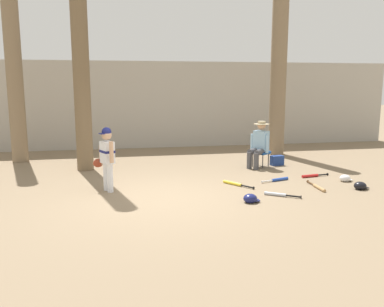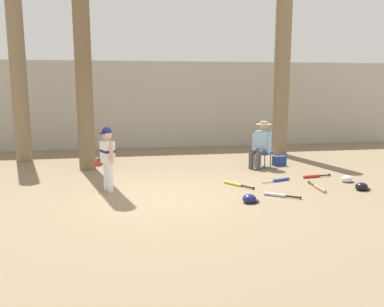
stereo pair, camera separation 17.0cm
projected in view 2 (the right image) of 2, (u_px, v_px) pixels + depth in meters
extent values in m
plane|color=#7F6B51|center=(162.00, 198.00, 7.68)|extent=(60.00, 60.00, 0.00)
cube|color=#ADA89E|center=(144.00, 105.00, 13.62)|extent=(18.00, 0.36, 2.89)
cylinder|color=brown|center=(82.00, 43.00, 9.75)|extent=(0.41, 0.41, 6.25)
cone|color=brown|center=(88.00, 169.00, 10.28)|extent=(0.64, 0.64, 0.24)
cylinder|color=#7F6B51|center=(282.00, 69.00, 12.00)|extent=(0.48, 0.48, 5.18)
cone|color=#7F6B51|center=(279.00, 154.00, 12.45)|extent=(0.79, 0.79, 0.29)
cylinder|color=white|center=(110.00, 178.00, 8.09)|extent=(0.12, 0.12, 0.58)
cylinder|color=white|center=(107.00, 176.00, 8.23)|extent=(0.12, 0.12, 0.58)
cube|color=white|center=(107.00, 152.00, 8.07)|extent=(0.31, 0.36, 0.44)
cube|color=navy|center=(107.00, 151.00, 8.07)|extent=(0.32, 0.37, 0.05)
sphere|color=tan|center=(107.00, 135.00, 8.01)|extent=(0.20, 0.20, 0.20)
sphere|color=navy|center=(107.00, 132.00, 8.00)|extent=(0.19, 0.19, 0.19)
cube|color=navy|center=(103.00, 133.00, 7.96)|extent=(0.15, 0.17, 0.02)
cylinder|color=tan|center=(111.00, 152.00, 7.86)|extent=(0.11, 0.11, 0.42)
cylinder|color=tan|center=(102.00, 155.00, 8.23)|extent=(0.11, 0.11, 0.40)
ellipsoid|color=#933823|center=(99.00, 163.00, 8.24)|extent=(0.25, 0.20, 0.18)
cube|color=#194C9E|center=(263.00, 153.00, 10.49)|extent=(0.56, 0.56, 0.06)
cylinder|color=#333338|center=(265.00, 161.00, 10.32)|extent=(0.02, 0.02, 0.38)
cylinder|color=#333338|center=(255.00, 160.00, 10.51)|extent=(0.02, 0.02, 0.38)
cylinder|color=#333338|center=(271.00, 160.00, 10.54)|extent=(0.02, 0.02, 0.38)
cylinder|color=#333338|center=(261.00, 158.00, 10.73)|extent=(0.02, 0.02, 0.38)
cylinder|color=#47474C|center=(258.00, 162.00, 10.16)|extent=(0.13, 0.13, 0.43)
cylinder|color=#47474C|center=(251.00, 161.00, 10.28)|extent=(0.13, 0.13, 0.43)
cylinder|color=#47474C|center=(262.00, 152.00, 10.27)|extent=(0.40, 0.37, 0.15)
cylinder|color=#47474C|center=(256.00, 151.00, 10.40)|extent=(0.40, 0.37, 0.15)
cube|color=#8CB7D8|center=(263.00, 141.00, 10.44)|extent=(0.42, 0.43, 0.52)
cylinder|color=#8CB7D8|center=(269.00, 144.00, 10.25)|extent=(0.13, 0.13, 0.46)
cylinder|color=#8CB7D8|center=(254.00, 143.00, 10.53)|extent=(0.13, 0.13, 0.46)
sphere|color=tan|center=(264.00, 126.00, 10.37)|extent=(0.22, 0.22, 0.22)
cylinder|color=tan|center=(264.00, 124.00, 10.36)|extent=(0.40, 0.40, 0.02)
cylinder|color=tan|center=(264.00, 123.00, 10.36)|extent=(0.20, 0.20, 0.09)
cube|color=navy|center=(279.00, 161.00, 10.71)|extent=(0.37, 0.23, 0.26)
cylinder|color=#7F6B51|center=(18.00, 70.00, 10.96)|extent=(0.43, 0.43, 5.03)
cone|color=#7F6B51|center=(25.00, 161.00, 11.39)|extent=(0.68, 0.68, 0.26)
cylinder|color=tan|center=(320.00, 189.00, 8.24)|extent=(0.09, 0.48, 0.07)
cylinder|color=brown|center=(312.00, 184.00, 8.63)|extent=(0.05, 0.32, 0.03)
cylinder|color=brown|center=(309.00, 182.00, 8.79)|extent=(0.06, 0.02, 0.06)
cylinder|color=red|center=(312.00, 176.00, 9.32)|extent=(0.43, 0.14, 0.07)
cylinder|color=black|center=(325.00, 175.00, 9.44)|extent=(0.29, 0.08, 0.03)
cylinder|color=black|center=(330.00, 175.00, 9.49)|extent=(0.02, 0.06, 0.06)
cylinder|color=#2347AD|center=(281.00, 180.00, 9.01)|extent=(0.44, 0.19, 0.07)
cylinder|color=silver|center=(268.00, 181.00, 8.84)|extent=(0.29, 0.12, 0.03)
cylinder|color=silver|center=(263.00, 182.00, 8.78)|extent=(0.03, 0.06, 0.06)
cylinder|color=#B7BCC6|center=(275.00, 195.00, 7.79)|extent=(0.38, 0.30, 0.07)
cylinder|color=black|center=(293.00, 197.00, 7.64)|extent=(0.25, 0.19, 0.03)
cylinder|color=black|center=(301.00, 198.00, 7.58)|extent=(0.05, 0.06, 0.06)
cylinder|color=yellow|center=(233.00, 183.00, 8.67)|extent=(0.32, 0.44, 0.07)
cylinder|color=black|center=(248.00, 187.00, 8.38)|extent=(0.21, 0.28, 0.03)
cylinder|color=black|center=(254.00, 188.00, 8.27)|extent=(0.06, 0.04, 0.06)
ellipsoid|color=silver|center=(347.00, 179.00, 8.91)|extent=(0.24, 0.22, 0.16)
cube|color=silver|center=(351.00, 180.00, 8.94)|extent=(0.10, 0.12, 0.02)
ellipsoid|color=navy|center=(249.00, 199.00, 7.36)|extent=(0.26, 0.23, 0.17)
cube|color=navy|center=(256.00, 201.00, 7.39)|extent=(0.10, 0.13, 0.02)
ellipsoid|color=black|center=(362.00, 187.00, 8.22)|extent=(0.26, 0.23, 0.17)
cube|color=black|center=(367.00, 188.00, 8.25)|extent=(0.10, 0.13, 0.02)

